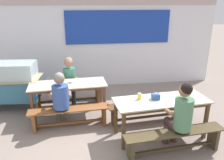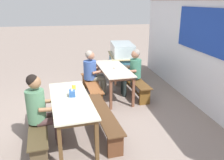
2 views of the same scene
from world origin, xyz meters
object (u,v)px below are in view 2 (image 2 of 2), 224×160
object	(u,v)px
bench_near_back	(103,118)
tissue_box	(72,93)
dining_table_far	(113,71)
food_cart	(122,58)
bench_near_front	(39,127)
dining_table_near	(71,103)
soup_bowl	(116,68)
condiment_jar	(74,87)
person_left_back_turned	(93,70)
bench_far_back	(134,83)
bench_far_front	(91,87)
person_center_facing	(133,69)
person_near_front	(40,107)

from	to	relation	value
bench_near_back	tissue_box	world-z (taller)	tissue_box
dining_table_far	food_cart	bearing A→B (deg)	158.25
bench_near_front	food_cart	xyz separation A→B (m)	(-3.26, 2.28, 0.38)
food_cart	tissue_box	distance (m)	3.51
dining_table_near	soup_bowl	distance (m)	2.10
condiment_jar	bench_near_back	bearing A→B (deg)	55.25
soup_bowl	person_left_back_turned	bearing A→B (deg)	-109.42
bench_near_back	food_cart	bearing A→B (deg)	160.64
food_cart	person_left_back_turned	distance (m)	1.67
bench_far_back	bench_far_front	world-z (taller)	same
bench_far_front	food_cart	world-z (taller)	food_cart
food_cart	soup_bowl	world-z (taller)	food_cart
bench_near_back	tissue_box	bearing A→B (deg)	-95.30
condiment_jar	person_center_facing	bearing A→B (deg)	131.14
bench_near_back	bench_near_front	world-z (taller)	same
dining_table_far	bench_far_back	bearing A→B (deg)	93.88
bench_far_back	condiment_jar	distance (m)	2.25
person_left_back_turned	bench_near_front	bearing A→B (deg)	-30.88
bench_near_front	soup_bowl	size ratio (longest dim) A/B	13.78
person_center_facing	person_left_back_turned	size ratio (longest dim) A/B	1.01
bench_near_back	soup_bowl	bearing A→B (deg)	160.10
person_near_front	soup_bowl	size ratio (longest dim) A/B	9.89
person_center_facing	soup_bowl	distance (m)	0.48
dining_table_far	condiment_jar	distance (m)	1.75
bench_far_back	person_left_back_turned	size ratio (longest dim) A/B	1.41
person_near_front	bench_far_back	bearing A→B (deg)	131.99
person_center_facing	person_near_front	world-z (taller)	person_near_front
bench_near_front	person_left_back_turned	size ratio (longest dim) A/B	1.48
person_center_facing	bench_far_front	bearing A→B (deg)	-88.37
dining_table_far	food_cart	world-z (taller)	food_cart
bench_far_front	bench_near_front	bearing A→B (deg)	-31.82
dining_table_far	person_left_back_turned	bearing A→B (deg)	-103.14
person_center_facing	condiment_jar	xyz separation A→B (m)	(1.38, -1.58, 0.13)
dining_table_far	bench_far_back	xyz separation A→B (m)	(-0.04, 0.59, -0.40)
bench_near_back	condiment_jar	xyz separation A→B (m)	(-0.36, -0.51, 0.54)
bench_near_front	tissue_box	world-z (taller)	tissue_box
dining_table_far	person_center_facing	world-z (taller)	person_center_facing
bench_near_back	person_near_front	size ratio (longest dim) A/B	1.40
dining_table_far	dining_table_near	size ratio (longest dim) A/B	0.95
dining_table_far	bench_near_back	bearing A→B (deg)	-17.41
food_cart	soup_bowl	xyz separation A→B (m)	(1.48, -0.50, 0.13)
bench_far_front	condiment_jar	distance (m)	1.53
bench_near_front	soup_bowl	world-z (taller)	soup_bowl
dining_table_far	tissue_box	world-z (taller)	tissue_box
person_center_facing	soup_bowl	xyz separation A→B (m)	(0.07, -0.47, 0.09)
food_cart	person_center_facing	world-z (taller)	person_center_facing
food_cart	tissue_box	bearing A→B (deg)	-28.21
dining_table_near	bench_near_front	xyz separation A→B (m)	(0.06, -0.59, -0.41)
dining_table_near	tissue_box	distance (m)	0.18
bench_far_back	bench_near_back	bearing A→B (deg)	-32.44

